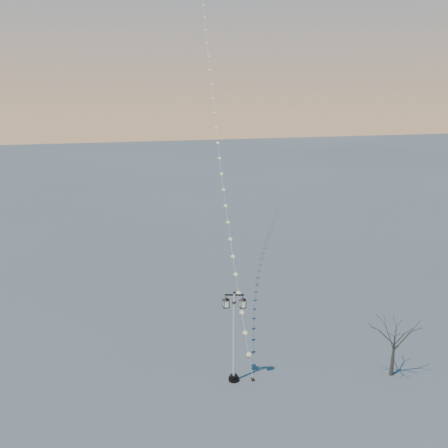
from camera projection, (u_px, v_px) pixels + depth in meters
name	position (u px, v px, depth m)	size (l,w,h in m)	color
ground	(271.00, 393.00, 27.05)	(300.00, 300.00, 0.00)	#4F5050
street_lamp	(234.00, 332.00, 27.42)	(1.41, 0.77, 5.69)	black
bare_tree	(395.00, 335.00, 28.10)	(2.31, 2.31, 3.84)	#372F26
kite_train	(218.00, 108.00, 41.90)	(6.07, 37.16, 30.56)	black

